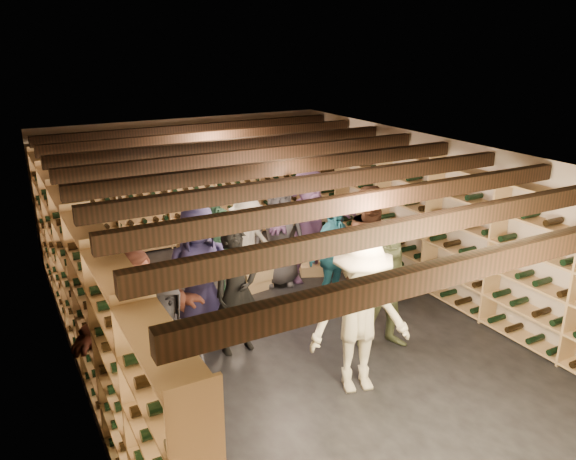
{
  "coord_description": "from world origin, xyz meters",
  "views": [
    {
      "loc": [
        -3.32,
        -6.15,
        3.82
      ],
      "look_at": [
        0.14,
        0.2,
        1.33
      ],
      "focal_mm": 35.0,
      "sensor_mm": 36.0,
      "label": 1
    }
  ],
  "objects_px": {
    "crate_stack_left": "(196,257)",
    "person_9": "(248,245)",
    "person_3": "(360,317)",
    "person_6": "(199,274)",
    "person_12": "(279,234)",
    "crate_loose": "(315,269)",
    "person_5": "(136,324)",
    "crate_stack_right": "(255,279)",
    "person_0": "(162,364)",
    "person_4": "(333,255)",
    "person_10": "(214,244)",
    "person_2": "(392,285)",
    "person_8": "(372,250)",
    "person_1": "(237,290)",
    "person_11": "(309,224)"
  },
  "relations": [
    {
      "from": "crate_stack_left",
      "to": "person_9",
      "type": "xyz_separation_m",
      "value": [
        0.53,
        -0.96,
        0.43
      ]
    },
    {
      "from": "person_1",
      "to": "person_8",
      "type": "xyz_separation_m",
      "value": [
        2.15,
        0.12,
        0.1
      ]
    },
    {
      "from": "crate_loose",
      "to": "person_0",
      "type": "bearing_deg",
      "value": -139.74
    },
    {
      "from": "person_5",
      "to": "person_10",
      "type": "relative_size",
      "value": 0.99
    },
    {
      "from": "crate_stack_left",
      "to": "person_1",
      "type": "relative_size",
      "value": 0.41
    },
    {
      "from": "crate_loose",
      "to": "person_5",
      "type": "distance_m",
      "value": 4.09
    },
    {
      "from": "person_2",
      "to": "person_0",
      "type": "bearing_deg",
      "value": -151.43
    },
    {
      "from": "crate_stack_left",
      "to": "crate_stack_right",
      "type": "xyz_separation_m",
      "value": [
        0.65,
        -0.96,
        -0.17
      ]
    },
    {
      "from": "person_1",
      "to": "person_12",
      "type": "relative_size",
      "value": 0.98
    },
    {
      "from": "person_8",
      "to": "person_9",
      "type": "distance_m",
      "value": 1.94
    },
    {
      "from": "crate_loose",
      "to": "person_6",
      "type": "height_order",
      "value": "person_6"
    },
    {
      "from": "person_0",
      "to": "person_2",
      "type": "distance_m",
      "value": 3.12
    },
    {
      "from": "person_4",
      "to": "person_12",
      "type": "xyz_separation_m",
      "value": [
        -0.31,
        1.1,
        0.04
      ]
    },
    {
      "from": "person_0",
      "to": "person_4",
      "type": "bearing_deg",
      "value": 34.81
    },
    {
      "from": "person_5",
      "to": "person_6",
      "type": "bearing_deg",
      "value": 18.94
    },
    {
      "from": "crate_stack_right",
      "to": "person_5",
      "type": "height_order",
      "value": "person_5"
    },
    {
      "from": "person_3",
      "to": "person_11",
      "type": "xyz_separation_m",
      "value": [
        1.1,
        2.98,
        0.03
      ]
    },
    {
      "from": "person_1",
      "to": "crate_stack_right",
      "type": "bearing_deg",
      "value": 54.73
    },
    {
      "from": "crate_stack_right",
      "to": "person_5",
      "type": "bearing_deg",
      "value": -140.45
    },
    {
      "from": "person_2",
      "to": "person_10",
      "type": "distance_m",
      "value": 2.82
    },
    {
      "from": "crate_loose",
      "to": "person_2",
      "type": "xyz_separation_m",
      "value": [
        -0.4,
        -2.5,
        0.78
      ]
    },
    {
      "from": "crate_stack_left",
      "to": "person_11",
      "type": "xyz_separation_m",
      "value": [
        1.63,
        -0.96,
        0.6
      ]
    },
    {
      "from": "person_6",
      "to": "person_9",
      "type": "bearing_deg",
      "value": 50.74
    },
    {
      "from": "person_8",
      "to": "person_10",
      "type": "xyz_separation_m",
      "value": [
        -1.84,
        1.45,
        -0.05
      ]
    },
    {
      "from": "crate_stack_left",
      "to": "person_4",
      "type": "xyz_separation_m",
      "value": [
        1.39,
        -2.06,
        0.48
      ]
    },
    {
      "from": "person_6",
      "to": "person_12",
      "type": "height_order",
      "value": "person_6"
    },
    {
      "from": "person_3",
      "to": "person_6",
      "type": "distance_m",
      "value": 2.24
    },
    {
      "from": "person_0",
      "to": "person_5",
      "type": "xyz_separation_m",
      "value": [
        0.0,
        0.96,
        -0.04
      ]
    },
    {
      "from": "person_6",
      "to": "person_10",
      "type": "xyz_separation_m",
      "value": [
        0.62,
        1.07,
        -0.04
      ]
    },
    {
      "from": "crate_stack_right",
      "to": "person_1",
      "type": "height_order",
      "value": "person_1"
    },
    {
      "from": "crate_loose",
      "to": "person_9",
      "type": "height_order",
      "value": "person_9"
    },
    {
      "from": "person_5",
      "to": "person_12",
      "type": "relative_size",
      "value": 1.04
    },
    {
      "from": "person_5",
      "to": "person_10",
      "type": "bearing_deg",
      "value": 28.89
    },
    {
      "from": "person_3",
      "to": "person_5",
      "type": "xyz_separation_m",
      "value": [
        -2.2,
        1.07,
        -0.02
      ]
    },
    {
      "from": "crate_loose",
      "to": "person_4",
      "type": "height_order",
      "value": "person_4"
    },
    {
      "from": "crate_stack_left",
      "to": "person_9",
      "type": "bearing_deg",
      "value": -60.96
    },
    {
      "from": "person_1",
      "to": "person_3",
      "type": "bearing_deg",
      "value": -61.93
    },
    {
      "from": "person_1",
      "to": "person_9",
      "type": "xyz_separation_m",
      "value": [
        0.87,
        1.56,
        -0.07
      ]
    },
    {
      "from": "crate_loose",
      "to": "person_11",
      "type": "distance_m",
      "value": 0.87
    },
    {
      "from": "crate_loose",
      "to": "person_2",
      "type": "distance_m",
      "value": 2.65
    },
    {
      "from": "crate_stack_right",
      "to": "person_0",
      "type": "xyz_separation_m",
      "value": [
        -2.32,
        -2.88,
        0.75
      ]
    },
    {
      "from": "crate_loose",
      "to": "person_6",
      "type": "xyz_separation_m",
      "value": [
        -2.45,
        -1.14,
        0.84
      ]
    },
    {
      "from": "person_1",
      "to": "person_12",
      "type": "bearing_deg",
      "value": 44.65
    },
    {
      "from": "person_9",
      "to": "person_10",
      "type": "bearing_deg",
      "value": 172.28
    },
    {
      "from": "person_3",
      "to": "person_12",
      "type": "height_order",
      "value": "person_3"
    },
    {
      "from": "person_0",
      "to": "person_9",
      "type": "distance_m",
      "value": 3.63
    },
    {
      "from": "person_2",
      "to": "person_8",
      "type": "bearing_deg",
      "value": 87.6
    },
    {
      "from": "person_10",
      "to": "person_12",
      "type": "bearing_deg",
      "value": -9.17
    },
    {
      "from": "person_5",
      "to": "person_9",
      "type": "distance_m",
      "value": 2.93
    },
    {
      "from": "person_3",
      "to": "person_12",
      "type": "xyz_separation_m",
      "value": [
        0.55,
        2.98,
        -0.05
      ]
    }
  ]
}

